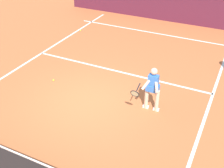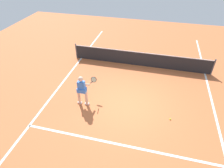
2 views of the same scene
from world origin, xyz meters
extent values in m
plane|color=#C66638|center=(0.00, 0.00, 0.00)|extent=(24.55, 24.55, 0.00)
cube|color=white|center=(0.00, -2.33, 0.00)|extent=(7.65, 0.10, 0.01)
cube|color=white|center=(-3.83, 0.00, 0.00)|extent=(0.10, 16.88, 0.01)
cube|color=white|center=(3.83, 0.00, 0.00)|extent=(0.10, 16.88, 0.01)
cylinder|color=#4C4C51|center=(-4.13, 3.61, 0.50)|extent=(0.08, 0.08, 0.99)
cylinder|color=#4C4C51|center=(4.13, 3.61, 0.50)|extent=(0.08, 0.08, 0.99)
cube|color=#232326|center=(0.00, 3.61, 0.44)|extent=(8.17, 0.02, 0.87)
cube|color=white|center=(0.00, 3.61, 0.89)|extent=(8.17, 0.02, 0.04)
cylinder|color=beige|center=(-2.29, -0.52, 0.39)|extent=(0.13, 0.13, 0.78)
cylinder|color=beige|center=(-1.93, -0.51, 0.39)|extent=(0.13, 0.13, 0.78)
cube|color=white|center=(-2.29, -0.52, 0.04)|extent=(0.20, 0.10, 0.08)
cube|color=white|center=(-1.93, -0.51, 0.04)|extent=(0.20, 0.10, 0.08)
cube|color=#3875D6|center=(-2.11, -0.52, 1.04)|extent=(0.32, 0.21, 0.52)
cube|color=#3875D6|center=(-2.11, -0.52, 0.84)|extent=(0.41, 0.29, 0.20)
sphere|color=beige|center=(-2.11, -0.52, 1.44)|extent=(0.22, 0.22, 0.22)
cylinder|color=beige|center=(-2.26, -0.37, 1.06)|extent=(0.29, 0.47, 0.37)
cylinder|color=beige|center=(-1.96, -0.36, 1.06)|extent=(0.28, 0.47, 0.37)
cylinder|color=black|center=(-1.78, -0.09, 1.02)|extent=(0.04, 0.29, 0.14)
torus|color=black|center=(-1.78, 0.21, 0.96)|extent=(0.29, 0.13, 0.28)
cylinder|color=beige|center=(-1.78, 0.21, 0.96)|extent=(0.24, 0.09, 0.23)
sphere|color=#D1E533|center=(1.88, -0.56, 0.03)|extent=(0.07, 0.07, 0.07)
camera|label=1|loc=(-4.31, 6.90, 5.76)|focal=45.74mm
camera|label=2|loc=(0.84, -6.75, 6.20)|focal=30.90mm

